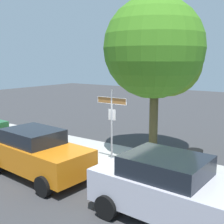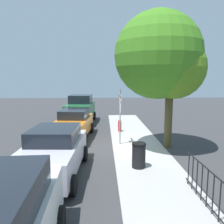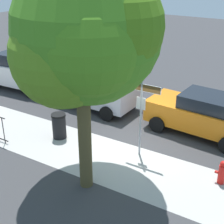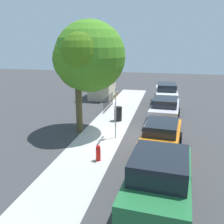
# 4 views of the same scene
# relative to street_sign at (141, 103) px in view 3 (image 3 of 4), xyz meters

# --- Properties ---
(ground_plane) EXTENTS (60.00, 60.00, 0.00)m
(ground_plane) POSITION_rel_street_sign_xyz_m (0.45, -0.40, -1.96)
(ground_plane) COLOR #38383A
(sidewalk_strip) EXTENTS (24.00, 2.60, 0.00)m
(sidewalk_strip) POSITION_rel_street_sign_xyz_m (2.45, 0.90, -1.96)
(sidewalk_strip) COLOR #ABA8A3
(sidewalk_strip) RESTS_ON ground_plane
(street_sign) EXTENTS (1.33, 0.07, 2.92)m
(street_sign) POSITION_rel_street_sign_xyz_m (0.00, 0.00, 0.00)
(street_sign) COLOR #9EA0A5
(street_sign) RESTS_ON ground_plane
(shade_tree) EXTENTS (4.18, 4.15, 6.54)m
(shade_tree) POSITION_rel_street_sign_xyz_m (0.73, 1.91, 2.44)
(shade_tree) COLOR #4B4326
(shade_tree) RESTS_ON ground_plane
(car_orange) EXTENTS (4.22, 2.19, 1.66)m
(car_orange) POSITION_rel_street_sign_xyz_m (-1.35, -2.59, -1.11)
(car_orange) COLOR orange
(car_orange) RESTS_ON ground_plane
(car_silver) EXTENTS (4.25, 2.18, 1.68)m
(car_silver) POSITION_rel_street_sign_xyz_m (3.70, -2.63, -1.10)
(car_silver) COLOR silver
(car_silver) RESTS_ON ground_plane
(car_white) EXTENTS (4.62, 2.12, 1.90)m
(car_white) POSITION_rel_street_sign_xyz_m (8.38, -2.64, -1.00)
(car_white) COLOR silver
(car_white) RESTS_ON ground_plane
(fire_hydrant) EXTENTS (0.42, 0.22, 0.78)m
(fire_hydrant) POSITION_rel_street_sign_xyz_m (-2.88, 0.20, -1.58)
(fire_hydrant) COLOR red
(fire_hydrant) RESTS_ON ground_plane
(trash_bin) EXTENTS (0.55, 0.55, 0.98)m
(trash_bin) POSITION_rel_street_sign_xyz_m (3.16, 0.50, -1.47)
(trash_bin) COLOR black
(trash_bin) RESTS_ON ground_plane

